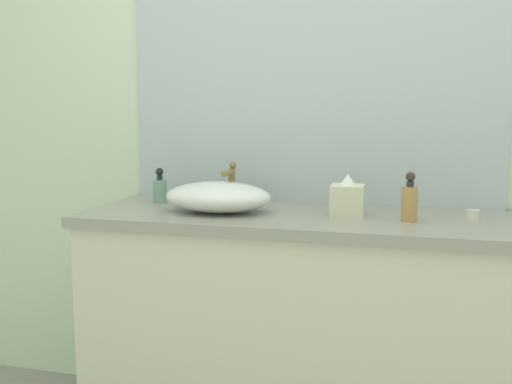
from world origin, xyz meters
TOP-DOWN VIEW (x-y plane):
  - bathroom_wall_rear at (0.00, 0.73)m, footprint 6.00×0.06m
  - vanity_counter at (-0.09, 0.41)m, footprint 1.61×0.57m
  - wall_mirror_panel at (-0.09, 0.69)m, footprint 1.53×0.01m
  - sink_basin at (-0.38, 0.37)m, footprint 0.41×0.29m
  - faucet at (-0.38, 0.54)m, footprint 0.03×0.14m
  - soap_dispenser at (0.32, 0.37)m, footprint 0.06×0.06m
  - lotion_bottle at (-0.69, 0.52)m, footprint 0.06×0.06m
  - tissue_box at (0.10, 0.42)m, footprint 0.12×0.12m
  - candle_jar at (0.53, 0.43)m, footprint 0.04×0.04m

SIDE VIEW (x-z plane):
  - vanity_counter at x=-0.09m, z-range 0.00..0.92m
  - candle_jar at x=0.53m, z-range 0.92..0.96m
  - sink_basin at x=-0.38m, z-range 0.92..1.03m
  - lotion_bottle at x=-0.69m, z-range 0.90..1.05m
  - tissue_box at x=0.10m, z-range 0.90..1.06m
  - soap_dispenser at x=0.32m, z-range 0.90..1.07m
  - faucet at x=-0.38m, z-range 0.93..1.11m
  - bathroom_wall_rear at x=0.00m, z-range 0.00..2.60m
  - wall_mirror_panel at x=-0.09m, z-range 0.92..1.94m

